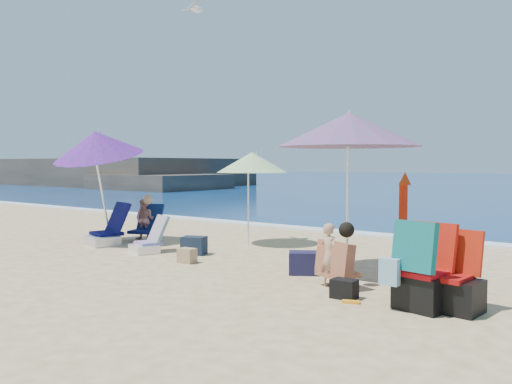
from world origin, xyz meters
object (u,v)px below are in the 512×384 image
Objects in this scene: umbrella_turquoise at (349,130)px; chair_rainbow at (149,243)px; umbrella_striped at (252,162)px; camp_chair_left at (456,288)px; person_left at (145,219)px; camp_chair_right at (421,277)px; furled_umbrella at (403,223)px; seagull at (196,9)px; chair_navy at (107,234)px; person_center at (334,256)px; umbrella_blue at (97,144)px.

umbrella_turquoise reaches higher than chair_rainbow.
camp_chair_left is (4.52, -2.38, -1.30)m from umbrella_striped.
person_left is at bearing 140.97° from chair_rainbow.
camp_chair_left is at bearing 24.95° from camp_chair_right.
camp_chair_left is at bearing -42.98° from furled_umbrella.
chair_rainbow is (-0.85, -1.82, -1.39)m from umbrella_striped.
umbrella_turquoise reaches higher than camp_chair_left.
furled_umbrella is at bearing -12.83° from seagull.
chair_rainbow is 4.50m from seagull.
furled_umbrella is (3.60, -1.53, -0.77)m from umbrella_striped.
camp_chair_right is 1.04× the size of person_left.
umbrella_turquoise reaches higher than chair_navy.
furled_umbrella reaches higher than chair_rainbow.
furled_umbrella is 1.70× the size of camp_chair_left.
umbrella_turquoise is at bearing 168.78° from furled_umbrella.
camp_chair_right is at bearing -31.03° from umbrella_striped.
person_left is 4.21m from seagull.
person_center is at bearing -15.12° from person_left.
chair_rainbow is at bearing 172.02° from camp_chair_right.
umbrella_turquoise reaches higher than umbrella_striped.
chair_navy is 0.98× the size of person_left.
umbrella_striped is 3.87m from person_center.
umbrella_striped is 1.98× the size of chair_navy.
furled_umbrella is at bearing 1.63° from chair_navy.
chair_rainbow is 1.61m from person_left.
umbrella_blue is at bearing -144.82° from umbrella_striped.
chair_navy is 1.38× the size of seagull.
person_center is at bearing -73.93° from umbrella_turquoise.
person_center is (2.97, -2.19, -1.16)m from umbrella_striped.
umbrella_blue is at bearing 175.86° from chair_rainbow.
umbrella_striped reaches higher than camp_chair_right.
chair_rainbow is at bearing -172.62° from umbrella_turquoise.
umbrella_striped is 2.20× the size of person_center.
umbrella_striped reaches higher than furled_umbrella.
furled_umbrella is at bearing -23.00° from umbrella_striped.
camp_chair_right is at bearing -155.05° from camp_chair_left.
chair_navy is at bearing 174.09° from camp_chair_left.
seagull reaches higher than camp_chair_left.
umbrella_striped is at bearing 64.91° from chair_rainbow.
camp_chair_right is (1.47, -1.17, -1.65)m from umbrella_turquoise.
chair_navy is at bearing -176.09° from umbrella_turquoise.
chair_navy is at bearing -95.39° from person_left.
umbrella_turquoise reaches higher than camp_chair_right.
umbrella_turquoise is 2.77× the size of camp_chair_left.
umbrella_blue reaches higher than umbrella_striped.
umbrella_striped reaches higher than person_left.
camp_chair_right is at bearing -7.08° from umbrella_blue.
camp_chair_left is 1.29× the size of seagull.
chair_navy is at bearing 172.51° from camp_chair_right.
person_left is (-6.61, 1.57, 0.16)m from camp_chair_left.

